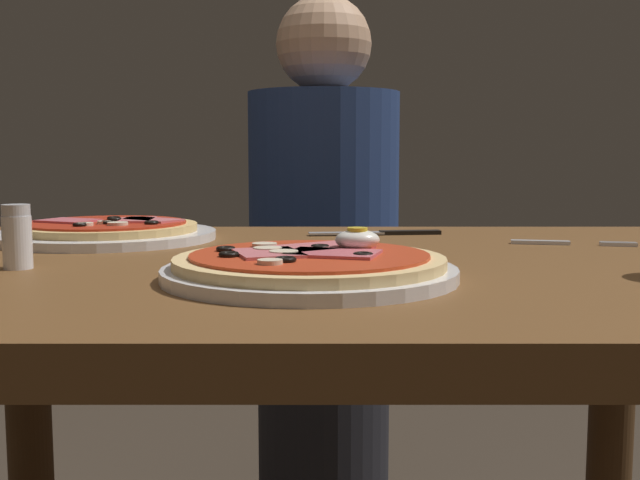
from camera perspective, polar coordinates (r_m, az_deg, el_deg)
name	(u,v)px	position (r m, az deg, el deg)	size (l,w,h in m)	color
dining_table	(325,370)	(0.90, 0.41, -9.55)	(1.05, 0.77, 0.73)	brown
pizza_foreground	(316,266)	(0.74, -0.30, -1.95)	(0.28, 0.28, 0.05)	white
pizza_across_left	(112,231)	(1.11, -15.08, 0.62)	(0.30, 0.30, 0.03)	white
fork	(568,243)	(1.06, 17.81, -0.21)	(0.16, 0.05, 0.00)	silver
knife	(390,233)	(1.14, 5.15, 0.53)	(0.20, 0.04, 0.01)	silver
salt_shaker	(23,237)	(0.86, -20.99, 0.21)	(0.03, 0.03, 0.07)	white
diner_person	(328,289)	(1.68, 0.62, -3.64)	(0.32, 0.32, 1.18)	black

